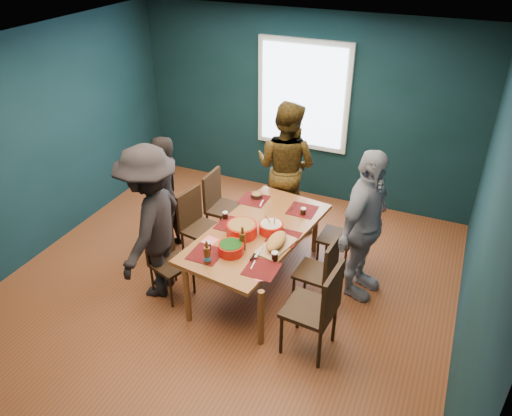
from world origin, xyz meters
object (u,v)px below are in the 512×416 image
Objects in this scene: bowl_herbs at (231,248)px; chair_right_near at (320,304)px; cutting_board at (276,242)px; person_far_left at (164,196)px; chair_left_far at (219,201)px; person_near_left at (151,223)px; chair_right_far at (345,233)px; dining_table at (257,236)px; person_back at (286,167)px; chair_left_mid at (197,221)px; chair_left_near at (166,255)px; person_right at (364,226)px; bowl_dumpling at (271,227)px; bowl_salad at (242,229)px; chair_right_mid at (322,268)px.

chair_right_near is at bearing -13.33° from bowl_herbs.
person_far_left is at bearing 179.78° from cutting_board.
person_near_left reaches higher than chair_left_far.
chair_right_far is at bearing 71.34° from cutting_board.
person_back is (-0.16, 1.30, 0.24)m from dining_table.
chair_right_near is at bearing 72.60° from person_far_left.
dining_table is 2.16× the size of chair_left_mid.
person_right is (1.98, 0.86, 0.38)m from chair_left_near.
chair_left_near is 0.48× the size of person_right.
person_right is 1.00m from bowl_dumpling.
chair_right_far is at bearing 39.93° from bowl_salad.
person_back is 1.80m from bowl_herbs.
chair_right_mid is 2.15m from person_far_left.
chair_left_near is at bearing 126.50° from person_right.
person_back reaches higher than dining_table.
chair_right_mid is at bearing 1.96° from dining_table.
person_near_left is at bearing -152.32° from bowl_dumpling.
person_near_left is at bearing -175.79° from bowl_herbs.
chair_left_near is 1.21m from bowl_dumpling.
chair_left_near is at bearing 91.03° from person_near_left.
person_right is 2.84× the size of cutting_board.
chair_left_mid is at bearing 107.91° from person_right.
dining_table is at bearing 80.37° from bowl_herbs.
chair_left_far is (-0.83, 0.68, -0.11)m from dining_table.
cutting_board is (-0.80, -0.53, -0.09)m from person_right.
person_near_left reaches higher than chair_right_near.
person_near_left is at bearing 73.56° from person_back.
person_near_left is at bearing 179.51° from chair_right_near.
person_back is 2.05m from person_near_left.
chair_left_near reaches higher than bowl_herbs.
person_right is 6.55× the size of bowl_herbs.
chair_right_far reaches higher than cutting_board.
dining_table is 1.13× the size of person_near_left.
person_right is 5.20× the size of bowl_salad.
person_near_left reaches higher than person_right.
chair_right_far is 1.43× the size of cutting_board.
person_far_left is at bearing -179.40° from dining_table.
bowl_herbs is at bearing -150.46° from chair_right_mid.
dining_table is at bearing 49.22° from bowl_salad.
cutting_board is (-0.49, -0.12, 0.28)m from chair_right_mid.
chair_left_near is 1.26m from cutting_board.
person_far_left reaches higher than chair_right_far.
chair_right_mid reaches higher than chair_left_near.
chair_right_far is 0.86× the size of chair_right_near.
person_far_left is (-2.16, -0.49, 0.26)m from chair_right_far.
bowl_dumpling is (-0.64, 0.12, 0.28)m from chair_right_mid.
person_far_left is at bearing 151.81° from bowl_herbs.
person_right is (1.98, 0.17, 0.33)m from chair_left_mid.
chair_left_far is at bearing 148.49° from dining_table.
chair_left_far is 0.53m from chair_left_mid.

